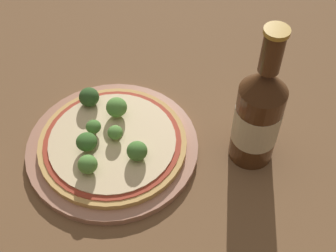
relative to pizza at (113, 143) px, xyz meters
name	(u,v)px	position (x,y,z in m)	size (l,w,h in m)	color
ground_plane	(106,148)	(-0.01, -0.01, -0.02)	(3.00, 3.00, 0.00)	brown
plate	(113,147)	(0.00, 0.00, -0.01)	(0.27, 0.27, 0.01)	tan
pizza	(113,143)	(0.00, 0.00, 0.00)	(0.23, 0.23, 0.01)	tan
broccoli_floret_0	(115,132)	(0.00, 0.01, 0.02)	(0.02, 0.02, 0.02)	#89A866
broccoli_floret_1	(117,107)	(-0.05, 0.02, 0.02)	(0.03, 0.03, 0.03)	#89A866
broccoli_floret_2	(88,164)	(0.04, -0.05, 0.02)	(0.03, 0.03, 0.03)	#89A866
broccoli_floret_3	(90,97)	(-0.09, -0.01, 0.02)	(0.03, 0.03, 0.03)	#89A866
broccoli_floret_4	(93,127)	(-0.02, -0.02, 0.02)	(0.02, 0.02, 0.02)	#89A866
broccoli_floret_5	(87,142)	(0.00, -0.04, 0.02)	(0.03, 0.03, 0.03)	#89A866
broccoli_floret_6	(137,151)	(0.04, 0.02, 0.02)	(0.03, 0.03, 0.03)	#89A866
beer_bottle	(258,115)	(0.08, 0.19, 0.07)	(0.07, 0.07, 0.24)	#472814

